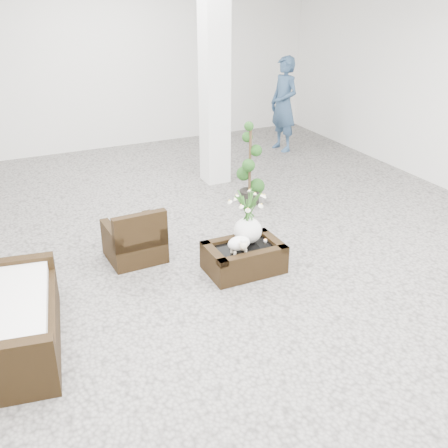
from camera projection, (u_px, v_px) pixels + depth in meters
name	position (u px, v px, depth m)	size (l,w,h in m)	color
ground	(221.00, 267.00, 6.66)	(11.00, 11.00, 0.00)	gray
column	(214.00, 77.00, 8.68)	(0.40, 0.40, 3.50)	white
coffee_table	(244.00, 259.00, 6.52)	(0.90, 0.60, 0.31)	black
sheep_figurine	(239.00, 245.00, 6.28)	(0.28, 0.23, 0.21)	white
planter_narcissus	(248.00, 212.00, 6.41)	(0.44, 0.44, 0.80)	white
tealight	(265.00, 240.00, 6.58)	(0.04, 0.04, 0.03)	white
armchair	(134.00, 233.00, 6.72)	(0.66, 0.64, 0.71)	black
loveseat	(12.00, 310.00, 5.05)	(1.62, 0.78, 0.86)	black
topiary	(250.00, 164.00, 8.24)	(0.34, 0.34, 1.28)	#1B4115
shopper	(284.00, 104.00, 10.65)	(0.67, 0.44, 1.84)	#2F4969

